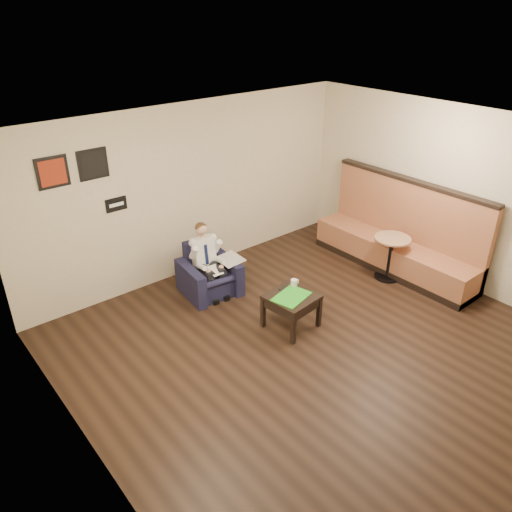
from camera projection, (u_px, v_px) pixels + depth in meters
ground at (322, 351)px, 6.61m from camera, size 6.00×6.00×0.00m
wall_back at (192, 191)px, 8.01m from camera, size 6.00×0.02×2.80m
wall_left at (89, 362)px, 4.27m from camera, size 0.02×6.00×2.80m
wall_right at (463, 200)px, 7.65m from camera, size 0.02×6.00×2.80m
ceiling at (338, 142)px, 5.31m from camera, size 6.00×6.00×0.02m
seating_sign at (116, 204)px, 7.22m from camera, size 0.32×0.02×0.20m
art_print_left at (52, 172)px, 6.46m from camera, size 0.42×0.03×0.42m
art_print_right at (93, 164)px, 6.77m from camera, size 0.42×0.03×0.42m
armchair at (209, 270)px, 7.75m from camera, size 0.90×0.90×0.78m
seated_man at (212, 265)px, 7.61m from camera, size 0.60×0.82×1.07m
lap_papers at (215, 270)px, 7.57m from camera, size 0.19×0.26×0.01m
newspaper at (230, 259)px, 7.78m from camera, size 0.37×0.45×0.01m
side_table at (291, 311)px, 7.00m from camera, size 0.69×0.69×0.51m
green_folder at (291, 297)px, 6.84m from camera, size 0.59×0.48×0.01m
coffee_mug at (294, 283)px, 7.07m from camera, size 0.10×0.10×0.11m
smartphone at (285, 289)px, 7.02m from camera, size 0.16×0.09×0.01m
banquette at (397, 228)px, 8.28m from camera, size 0.70×2.95×1.51m
cafe_table at (390, 258)px, 8.18m from camera, size 0.77×0.77×0.73m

